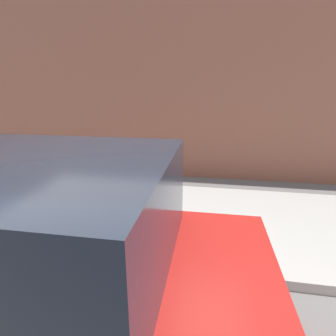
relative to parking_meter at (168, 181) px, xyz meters
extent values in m
plane|color=slate|center=(-0.27, -0.96, -1.18)|extent=(60.00, 60.00, 0.00)
cube|color=#ADAAA3|center=(-0.27, 1.24, -1.12)|extent=(24.00, 2.80, 0.13)
cube|color=#935642|center=(-0.27, 3.84, 1.11)|extent=(24.00, 0.30, 4.59)
cylinder|color=slate|center=(0.00, 0.00, -0.54)|extent=(0.07, 0.07, 1.03)
cube|color=black|center=(0.00, 0.00, 0.14)|extent=(0.16, 0.13, 0.32)
cube|color=gray|center=(0.00, -0.07, 0.16)|extent=(0.09, 0.01, 0.11)
cylinder|color=black|center=(0.00, 0.00, 0.35)|extent=(0.20, 0.10, 0.20)
cylinder|color=black|center=(0.10, -0.53, -0.84)|extent=(0.69, 0.23, 0.69)
camera|label=1|loc=(0.49, -2.80, 1.02)|focal=28.00mm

